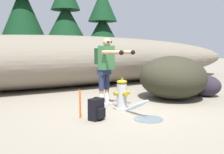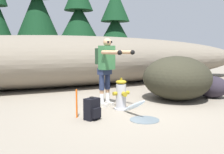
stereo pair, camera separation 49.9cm
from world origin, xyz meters
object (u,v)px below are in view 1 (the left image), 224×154
at_px(utility_worker, 106,64).
at_px(boulder_outlier, 180,81).
at_px(boulder_mid, 205,86).
at_px(boulder_large, 172,77).
at_px(fire_hydrant, 122,95).
at_px(boulder_small, 159,82).
at_px(spare_backpack, 96,109).
at_px(survey_stake, 80,104).

relative_size(utility_worker, boulder_outlier, 1.68).
xyz_separation_m(utility_worker, boulder_mid, (3.22, -0.36, -0.75)).
bearing_deg(boulder_large, fire_hydrant, -169.86).
xyz_separation_m(boulder_large, boulder_outlier, (1.24, 0.91, -0.30)).
bearing_deg(boulder_small, boulder_mid, -78.48).
height_order(boulder_small, boulder_outlier, boulder_outlier).
xyz_separation_m(fire_hydrant, boulder_small, (2.72, 1.79, -0.09)).
bearing_deg(boulder_small, spare_backpack, -148.06).
bearing_deg(spare_backpack, boulder_mid, 73.79).
bearing_deg(boulder_mid, boulder_large, 167.66).
distance_m(spare_backpack, boulder_mid, 4.04).
distance_m(fire_hydrant, spare_backpack, 1.06).
xyz_separation_m(spare_backpack, boulder_large, (2.89, 0.84, 0.40)).
height_order(boulder_small, survey_stake, survey_stake).
bearing_deg(utility_worker, boulder_small, 95.70).
height_order(fire_hydrant, boulder_mid, fire_hydrant).
distance_m(boulder_small, survey_stake, 4.38).
bearing_deg(boulder_small, boulder_large, -118.12).
relative_size(boulder_mid, boulder_outlier, 0.91).
xyz_separation_m(fire_hydrant, boulder_large, (1.95, 0.35, 0.27)).
relative_size(utility_worker, boulder_large, 0.84).
relative_size(boulder_small, survey_stake, 1.38).
distance_m(utility_worker, spare_backpack, 1.50).
relative_size(boulder_large, boulder_mid, 2.19).
height_order(spare_backpack, boulder_outlier, boulder_outlier).
relative_size(spare_backpack, boulder_outlier, 0.47).
height_order(boulder_large, boulder_mid, boulder_large).
relative_size(fire_hydrant, boulder_small, 0.92).
bearing_deg(fire_hydrant, survey_stake, -169.75).
bearing_deg(boulder_mid, fire_hydrant, -178.01).
bearing_deg(boulder_mid, boulder_outlier, 83.61).
xyz_separation_m(fire_hydrant, survey_stake, (-1.17, -0.21, -0.05)).
bearing_deg(survey_stake, fire_hydrant, 10.25).
bearing_deg(boulder_large, boulder_small, 61.88).
relative_size(spare_backpack, survey_stake, 0.78).
bearing_deg(boulder_large, boulder_outlier, 36.13).
distance_m(boulder_small, boulder_outlier, 0.71).
distance_m(utility_worker, boulder_large, 2.16).
bearing_deg(survey_stake, boulder_large, 10.18).
relative_size(utility_worker, boulder_mid, 1.84).
bearing_deg(utility_worker, spare_backpack, -57.87).
bearing_deg(boulder_outlier, boulder_small, 131.48).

